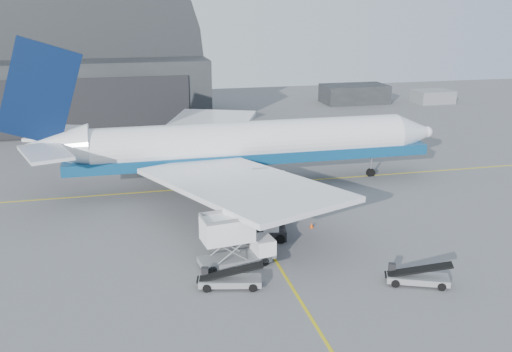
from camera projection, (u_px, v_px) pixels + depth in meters
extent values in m
plane|color=#565659|center=(271.00, 253.00, 51.05)|extent=(200.00, 200.00, 0.00)
cube|color=gold|center=(229.00, 186.00, 69.65)|extent=(80.00, 0.25, 0.02)
cube|color=gold|center=(277.00, 263.00, 49.19)|extent=(0.25, 40.00, 0.02)
cube|color=black|center=(66.00, 90.00, 104.89)|extent=(50.00, 28.00, 12.00)
cube|color=black|center=(60.00, 109.00, 92.07)|extent=(42.00, 0.40, 9.50)
cube|color=black|center=(354.00, 103.00, 126.38)|extent=(14.00, 8.00, 4.00)
cube|color=gray|center=(432.00, 103.00, 126.41)|extent=(8.00, 6.00, 2.80)
cylinder|color=white|center=(252.00, 142.00, 68.50)|extent=(37.62, 5.02, 5.02)
cone|color=white|center=(412.00, 133.00, 73.15)|extent=(4.60, 5.02, 5.02)
sphere|color=white|center=(427.00, 132.00, 73.61)|extent=(1.46, 1.46, 1.46)
cone|color=white|center=(55.00, 147.00, 63.36)|extent=(7.32, 5.02, 5.02)
cube|color=black|center=(404.00, 129.00, 72.69)|extent=(2.72, 2.30, 0.73)
cube|color=navy|center=(252.00, 155.00, 68.98)|extent=(43.90, 5.07, 1.25)
cube|color=white|center=(239.00, 184.00, 56.22)|extent=(19.27, 25.63, 1.53)
cube|color=white|center=(203.00, 130.00, 79.55)|extent=(19.27, 25.63, 1.53)
cube|color=white|center=(45.00, 153.00, 58.69)|extent=(6.40, 8.75, 0.37)
cube|color=white|center=(54.00, 133.00, 67.44)|extent=(6.40, 8.75, 0.37)
cube|color=#071535|center=(39.00, 92.00, 61.32)|extent=(9.69, 0.52, 12.04)
cylinder|color=gray|center=(260.00, 185.00, 61.29)|extent=(5.43, 2.82, 2.82)
cylinder|color=gray|center=(231.00, 148.00, 76.84)|extent=(5.43, 2.82, 2.82)
cylinder|color=#A5A5AA|center=(371.00, 165.00, 73.12)|extent=(0.29, 0.29, 2.93)
cylinder|color=black|center=(371.00, 173.00, 73.41)|extent=(1.15, 0.37, 1.15)
cylinder|color=black|center=(241.00, 190.00, 66.36)|extent=(1.36, 0.47, 1.36)
cylinder|color=black|center=(230.00, 174.00, 72.58)|extent=(1.36, 0.47, 1.36)
cube|color=gray|center=(234.00, 259.00, 48.63)|extent=(6.28, 3.17, 0.50)
cube|color=silver|center=(263.00, 246.00, 49.28)|extent=(1.89, 2.50, 1.61)
cube|color=black|center=(271.00, 242.00, 49.47)|extent=(0.33, 1.90, 0.90)
cube|color=silver|center=(227.00, 229.00, 47.59)|extent=(4.51, 3.04, 2.01)
cylinder|color=black|center=(264.00, 262.00, 48.52)|extent=(0.84, 0.40, 0.80)
cylinder|color=black|center=(255.00, 252.00, 50.40)|extent=(0.84, 0.40, 0.80)
cylinder|color=black|center=(212.00, 270.00, 46.95)|extent=(0.84, 0.40, 0.80)
cylinder|color=black|center=(205.00, 260.00, 48.84)|extent=(0.84, 0.40, 0.80)
cube|color=black|center=(264.00, 233.00, 53.97)|extent=(4.42, 2.93, 0.92)
cube|color=silver|center=(271.00, 225.00, 53.77)|extent=(1.73, 2.06, 0.92)
cylinder|color=black|center=(280.00, 239.00, 53.12)|extent=(0.97, 0.51, 0.92)
cylinder|color=black|center=(278.00, 231.00, 55.07)|extent=(0.97, 0.51, 0.92)
cylinder|color=black|center=(250.00, 240.00, 52.97)|extent=(0.97, 0.51, 0.92)
cylinder|color=black|center=(249.00, 231.00, 54.92)|extent=(0.97, 0.51, 0.92)
cube|color=gray|center=(230.00, 281.00, 44.93)|extent=(5.18, 2.69, 0.50)
cube|color=black|center=(230.00, 272.00, 44.70)|extent=(5.37, 2.21, 1.43)
cube|color=black|center=(205.00, 271.00, 45.31)|extent=(0.64, 0.56, 0.67)
cylinder|color=black|center=(253.00, 288.00, 44.26)|extent=(0.72, 0.42, 0.67)
cylinder|color=black|center=(253.00, 278.00, 45.76)|extent=(0.72, 0.42, 0.67)
cylinder|color=black|center=(207.00, 288.00, 44.19)|extent=(0.72, 0.42, 0.67)
cylinder|color=black|center=(208.00, 279.00, 45.69)|extent=(0.72, 0.42, 0.67)
cube|color=gray|center=(418.00, 279.00, 45.36)|extent=(5.12, 3.37, 0.50)
cube|color=black|center=(418.00, 270.00, 45.13)|extent=(5.20, 2.98, 1.41)
cube|color=black|center=(392.00, 267.00, 46.06)|extent=(0.68, 0.62, 0.66)
cylinder|color=black|center=(442.00, 287.00, 44.42)|extent=(0.72, 0.51, 0.66)
cylinder|color=black|center=(439.00, 278.00, 45.87)|extent=(0.72, 0.51, 0.66)
cylinder|color=black|center=(395.00, 283.00, 44.94)|extent=(0.72, 0.51, 0.66)
cylinder|color=black|center=(394.00, 274.00, 46.40)|extent=(0.72, 0.51, 0.66)
cube|color=#DD4406|center=(312.00, 228.00, 56.82)|extent=(0.37, 0.37, 0.03)
cone|color=#DD4406|center=(312.00, 225.00, 56.75)|extent=(0.37, 0.37, 0.53)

